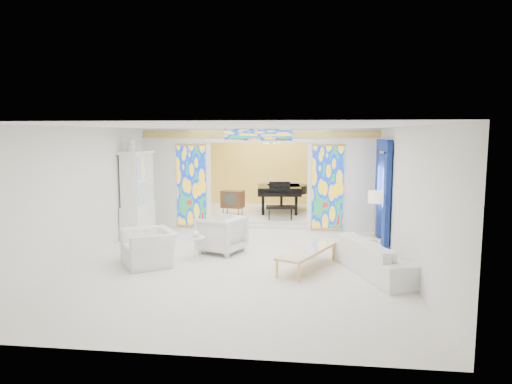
# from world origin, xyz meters

# --- Properties ---
(floor) EXTENTS (12.00, 12.00, 0.00)m
(floor) POSITION_xyz_m (0.00, 0.00, 0.00)
(floor) COLOR white
(floor) RESTS_ON ground
(ceiling) EXTENTS (7.00, 12.00, 0.02)m
(ceiling) POSITION_xyz_m (0.00, 0.00, 3.00)
(ceiling) COLOR white
(ceiling) RESTS_ON wall_back
(wall_back) EXTENTS (7.00, 0.02, 3.00)m
(wall_back) POSITION_xyz_m (0.00, 6.00, 1.50)
(wall_back) COLOR white
(wall_back) RESTS_ON floor
(wall_front) EXTENTS (7.00, 0.02, 3.00)m
(wall_front) POSITION_xyz_m (0.00, -6.00, 1.50)
(wall_front) COLOR white
(wall_front) RESTS_ON floor
(wall_left) EXTENTS (0.02, 12.00, 3.00)m
(wall_left) POSITION_xyz_m (-3.50, 0.00, 1.50)
(wall_left) COLOR white
(wall_left) RESTS_ON floor
(wall_right) EXTENTS (0.02, 12.00, 3.00)m
(wall_right) POSITION_xyz_m (3.50, 0.00, 1.50)
(wall_right) COLOR white
(wall_right) RESTS_ON floor
(partition_wall) EXTENTS (7.00, 0.22, 3.00)m
(partition_wall) POSITION_xyz_m (0.00, 2.00, 1.65)
(partition_wall) COLOR white
(partition_wall) RESTS_ON floor
(stained_glass_left) EXTENTS (0.90, 0.04, 2.40)m
(stained_glass_left) POSITION_xyz_m (-2.03, 1.89, 1.30)
(stained_glass_left) COLOR gold
(stained_glass_left) RESTS_ON partition_wall
(stained_glass_right) EXTENTS (0.90, 0.04, 2.40)m
(stained_glass_right) POSITION_xyz_m (2.03, 1.89, 1.30)
(stained_glass_right) COLOR gold
(stained_glass_right) RESTS_ON partition_wall
(stained_glass_transom) EXTENTS (2.00, 0.04, 0.34)m
(stained_glass_transom) POSITION_xyz_m (0.00, 1.89, 2.82)
(stained_glass_transom) COLOR gold
(stained_glass_transom) RESTS_ON partition_wall
(alcove_platform) EXTENTS (6.80, 3.80, 0.18)m
(alcove_platform) POSITION_xyz_m (0.00, 4.10, 0.09)
(alcove_platform) COLOR white
(alcove_platform) RESTS_ON floor
(gold_curtain_back) EXTENTS (6.70, 0.10, 2.90)m
(gold_curtain_back) POSITION_xyz_m (0.00, 5.88, 1.50)
(gold_curtain_back) COLOR #EDCB52
(gold_curtain_back) RESTS_ON wall_back
(chandelier) EXTENTS (0.48, 0.48, 0.30)m
(chandelier) POSITION_xyz_m (0.20, 4.00, 2.55)
(chandelier) COLOR gold
(chandelier) RESTS_ON ceiling
(blue_drapes) EXTENTS (0.14, 1.85, 2.65)m
(blue_drapes) POSITION_xyz_m (3.40, 0.70, 1.58)
(blue_drapes) COLOR navy
(blue_drapes) RESTS_ON wall_right
(china_cabinet) EXTENTS (0.56, 1.46, 2.72)m
(china_cabinet) POSITION_xyz_m (-3.22, 0.60, 1.17)
(china_cabinet) COLOR white
(china_cabinet) RESTS_ON floor
(armchair_left) EXTENTS (1.50, 1.54, 0.76)m
(armchair_left) POSITION_xyz_m (-1.96, -2.05, 0.38)
(armchair_left) COLOR silver
(armchair_left) RESTS_ON floor
(armchair_right) EXTENTS (1.27, 1.25, 0.89)m
(armchair_right) POSITION_xyz_m (-0.59, -0.84, 0.45)
(armchair_right) COLOR white
(armchair_right) RESTS_ON floor
(sofa) EXTENTS (1.74, 2.60, 0.71)m
(sofa) POSITION_xyz_m (2.95, -2.17, 0.35)
(sofa) COLOR white
(sofa) RESTS_ON floor
(side_table) EXTENTS (0.56, 0.56, 0.53)m
(side_table) POSITION_xyz_m (-1.04, -1.56, 0.35)
(side_table) COLOR white
(side_table) RESTS_ON floor
(vase) EXTENTS (0.24, 0.24, 0.20)m
(vase) POSITION_xyz_m (-1.04, -1.56, 0.63)
(vase) COLOR silver
(vase) RESTS_ON side_table
(coffee_table) EXTENTS (1.32, 1.97, 0.42)m
(coffee_table) POSITION_xyz_m (1.48, -1.98, 0.39)
(coffee_table) COLOR white
(coffee_table) RESTS_ON floor
(floor_lamp) EXTENTS (0.41, 0.41, 1.48)m
(floor_lamp) POSITION_xyz_m (3.10, -0.28, 1.26)
(floor_lamp) COLOR gold
(floor_lamp) RESTS_ON floor
(grand_piano) EXTENTS (1.84, 2.86, 1.10)m
(grand_piano) POSITION_xyz_m (0.59, 4.20, 0.92)
(grand_piano) COLOR black
(grand_piano) RESTS_ON alcove_platform
(tv_console) EXTENTS (0.78, 0.61, 0.81)m
(tv_console) POSITION_xyz_m (-1.02, 3.27, 0.70)
(tv_console) COLOR brown
(tv_console) RESTS_ON alcove_platform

